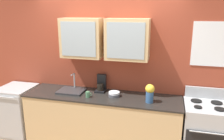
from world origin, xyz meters
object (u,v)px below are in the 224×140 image
(sink_faucet, at_px, (71,91))
(bowl_stack, at_px, (114,94))
(stove_range, at_px, (204,133))
(vase, at_px, (150,93))
(coffee_maker, at_px, (101,85))
(cup_near_sink, at_px, (88,94))
(dishwasher, at_px, (19,110))

(sink_faucet, xyz_separation_m, bowl_stack, (0.76, -0.02, 0.01))
(stove_range, relative_size, bowl_stack, 5.75)
(vase, distance_m, coffee_maker, 0.91)
(cup_near_sink, height_order, dishwasher, cup_near_sink)
(sink_faucet, height_order, cup_near_sink, sink_faucet)
(sink_faucet, xyz_separation_m, dishwasher, (-1.08, -0.04, -0.48))
(stove_range, bearing_deg, coffee_maker, 173.16)
(bowl_stack, height_order, coffee_maker, coffee_maker)
(cup_near_sink, bearing_deg, dishwasher, 174.98)
(stove_range, xyz_separation_m, coffee_maker, (-1.70, 0.20, 0.56))
(stove_range, xyz_separation_m, bowl_stack, (-1.42, 0.01, 0.49))
(vase, relative_size, coffee_maker, 0.99)
(stove_range, distance_m, sink_faucet, 2.24)
(sink_faucet, xyz_separation_m, vase, (1.34, -0.12, 0.13))
(cup_near_sink, bearing_deg, sink_faucet, 155.42)
(sink_faucet, bearing_deg, bowl_stack, -1.60)
(vase, relative_size, dishwasher, 0.31)
(bowl_stack, distance_m, cup_near_sink, 0.43)
(stove_range, height_order, sink_faucet, sink_faucet)
(bowl_stack, distance_m, dishwasher, 1.91)
(stove_range, distance_m, coffee_maker, 1.80)
(bowl_stack, height_order, cup_near_sink, cup_near_sink)
(bowl_stack, relative_size, cup_near_sink, 1.87)
(sink_faucet, relative_size, coffee_maker, 1.51)
(dishwasher, bearing_deg, cup_near_sink, -5.02)
(stove_range, height_order, cup_near_sink, stove_range)
(stove_range, relative_size, dishwasher, 1.20)
(sink_faucet, distance_m, dishwasher, 1.18)
(bowl_stack, bearing_deg, stove_range, -0.53)
(sink_faucet, bearing_deg, stove_range, -0.90)
(bowl_stack, height_order, dishwasher, bowl_stack)
(cup_near_sink, relative_size, dishwasher, 0.11)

